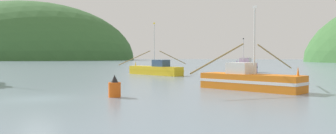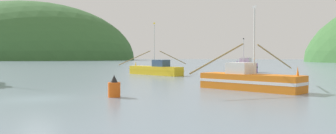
# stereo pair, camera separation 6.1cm
# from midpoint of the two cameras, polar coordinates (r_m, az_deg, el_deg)

# --- Properties ---
(ground_plane) EXTENTS (600.00, 600.00, 0.00)m
(ground_plane) POSITION_cam_midpoint_polar(r_m,az_deg,el_deg) (23.25, -21.02, -5.01)
(ground_plane) COLOR slate
(hill_mid_left) EXTENTS (165.57, 132.46, 86.26)m
(hill_mid_left) POSITION_cam_midpoint_polar(r_m,az_deg,el_deg) (277.38, -22.73, 1.12)
(hill_mid_left) COLOR #386633
(hill_mid_left) RESTS_ON ground
(fishing_boat_yellow) EXTENTS (9.48, 10.72, 7.59)m
(fishing_boat_yellow) POSITION_cam_midpoint_polar(r_m,az_deg,el_deg) (49.37, -2.14, -0.44)
(fishing_boat_yellow) COLOR gold
(fishing_boat_yellow) RESTS_ON ground
(fishing_boat_purple) EXTENTS (4.40, 6.64, 5.70)m
(fishing_boat_purple) POSITION_cam_midpoint_polar(r_m,az_deg,el_deg) (58.01, 12.57, -0.06)
(fishing_boat_purple) COLOR #6B2D84
(fishing_boat_purple) RESTS_ON ground
(fishing_boat_orange) EXTENTS (8.51, 12.88, 6.71)m
(fishing_boat_orange) POSITION_cam_midpoint_polar(r_m,az_deg,el_deg) (28.11, 13.42, -2.19)
(fishing_boat_orange) COLOR orange
(fishing_boat_orange) RESTS_ON ground
(channel_buoy) EXTENTS (0.82, 0.82, 1.48)m
(channel_buoy) POSITION_cam_midpoint_polar(r_m,az_deg,el_deg) (22.91, -9.01, -3.49)
(channel_buoy) COLOR #E55914
(channel_buoy) RESTS_ON ground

